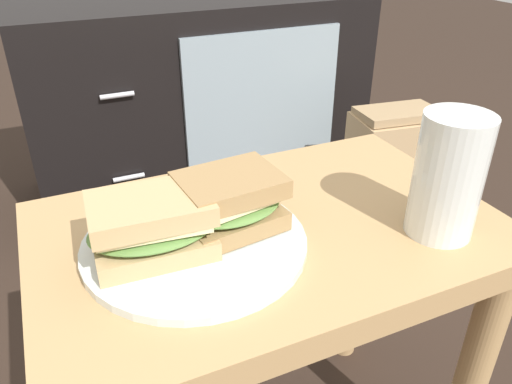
% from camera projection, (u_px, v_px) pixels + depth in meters
% --- Properties ---
extents(side_table, '(0.56, 0.36, 0.46)m').
position_uv_depth(side_table, '(269.00, 283.00, 0.65)').
color(side_table, tan).
rests_on(side_table, ground).
extents(tv_cabinet, '(0.96, 0.46, 0.58)m').
position_uv_depth(tv_cabinet, '(197.00, 98.00, 1.51)').
color(tv_cabinet, black).
rests_on(tv_cabinet, ground).
extents(plate, '(0.25, 0.25, 0.01)m').
position_uv_depth(plate, '(195.00, 243.00, 0.56)').
color(plate, silver).
rests_on(plate, side_table).
extents(sandwich_front, '(0.14, 0.10, 0.07)m').
position_uv_depth(sandwich_front, '(152.00, 226.00, 0.53)').
color(sandwich_front, tan).
rests_on(sandwich_front, plate).
extents(sandwich_back, '(0.13, 0.11, 0.07)m').
position_uv_depth(sandwich_back, '(231.00, 203.00, 0.56)').
color(sandwich_back, '#9E7A4C').
rests_on(sandwich_back, plate).
extents(beer_glass, '(0.08, 0.08, 0.15)m').
position_uv_depth(beer_glass, '(448.00, 179.00, 0.56)').
color(beer_glass, silver).
rests_on(beer_glass, side_table).
extents(paper_bag, '(0.23, 0.17, 0.35)m').
position_uv_depth(paper_bag, '(390.00, 172.00, 1.34)').
color(paper_bag, tan).
rests_on(paper_bag, ground).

